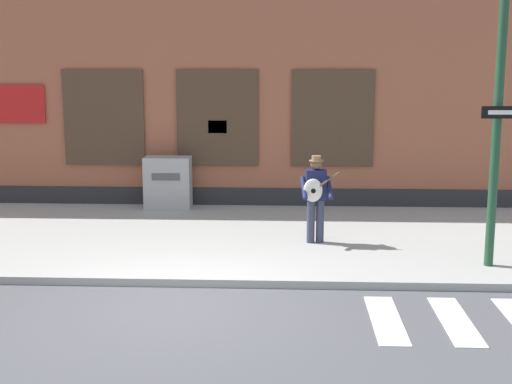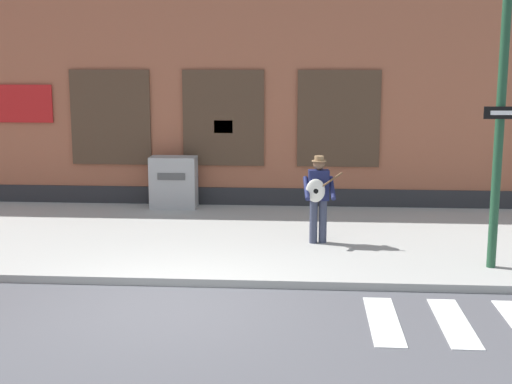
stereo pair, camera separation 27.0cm
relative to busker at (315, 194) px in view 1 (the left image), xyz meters
name	(u,v)px [view 1 (the left image)]	position (x,y,z in m)	size (l,w,h in m)	color
ground_plane	(173,306)	(-2.19, -3.28, -1.08)	(160.00, 160.00, 0.00)	#4C4C51
sidewalk	(204,238)	(-2.19, 0.54, -1.01)	(28.00, 5.90, 0.13)	#9E9E99
building_backdrop	(225,61)	(-2.19, 5.49, 2.46)	(28.00, 4.06, 7.07)	#99563D
busker	(315,194)	(0.00, 0.00, 0.00)	(0.74, 0.57, 1.67)	#33384C
utility_box	(168,183)	(-3.32, 3.04, -0.34)	(1.08, 0.56, 1.21)	#9E9E9E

